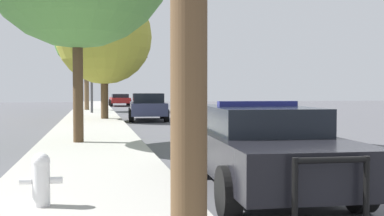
# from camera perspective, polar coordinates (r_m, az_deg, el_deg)

# --- Properties ---
(ground_plane) EXTENTS (110.00, 110.00, 0.00)m
(ground_plane) POSITION_cam_1_polar(r_m,az_deg,el_deg) (9.78, 19.66, -7.68)
(ground_plane) COLOR #4F4F54
(sidewalk_left) EXTENTS (3.00, 110.00, 0.13)m
(sidewalk_left) POSITION_cam_1_polar(r_m,az_deg,el_deg) (8.38, -12.10, -8.80)
(sidewalk_left) COLOR #A3A099
(sidewalk_left) RESTS_ON ground_plane
(police_car) EXTENTS (2.22, 5.08, 1.47)m
(police_car) POSITION_cam_1_polar(r_m,az_deg,el_deg) (7.96, 8.14, -4.40)
(police_car) COLOR black
(police_car) RESTS_ON ground_plane
(fire_hydrant) EXTENTS (0.54, 0.24, 0.70)m
(fire_hydrant) POSITION_cam_1_polar(r_m,az_deg,el_deg) (6.66, -17.45, -7.89)
(fire_hydrant) COLOR white
(fire_hydrant) RESTS_ON sidewalk_left
(traffic_light) EXTENTS (3.73, 0.35, 4.67)m
(traffic_light) POSITION_cam_1_polar(r_m,az_deg,el_deg) (32.18, -9.08, 5.40)
(traffic_light) COLOR #424247
(traffic_light) RESTS_ON sidewalk_left
(car_background_distant) EXTENTS (2.07, 4.66, 1.21)m
(car_background_distant) POSITION_cam_1_polar(r_m,az_deg,el_deg) (48.12, -8.55, 1.02)
(car_background_distant) COLOR maroon
(car_background_distant) RESTS_ON ground_plane
(car_background_midblock) EXTENTS (2.22, 4.58, 1.45)m
(car_background_midblock) POSITION_cam_1_polar(r_m,az_deg,el_deg) (25.71, -5.27, 0.21)
(car_background_midblock) COLOR #333856
(car_background_midblock) RESTS_ON ground_plane
(tree_sidewalk_mid) EXTENTS (4.98, 4.98, 6.77)m
(tree_sidewalk_mid) POSITION_cam_1_polar(r_m,az_deg,el_deg) (25.66, -10.38, 8.34)
(tree_sidewalk_mid) COLOR #4C3823
(tree_sidewalk_mid) RESTS_ON sidewalk_left
(tree_sidewalk_far) EXTENTS (4.70, 4.70, 7.62)m
(tree_sidewalk_far) POSITION_cam_1_polar(r_m,az_deg,el_deg) (36.94, -12.43, 7.96)
(tree_sidewalk_far) COLOR brown
(tree_sidewalk_far) RESTS_ON sidewalk_left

